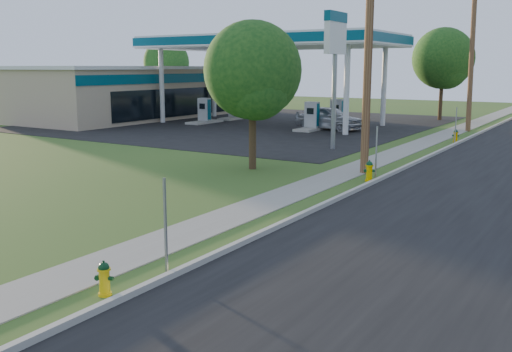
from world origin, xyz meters
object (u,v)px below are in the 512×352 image
Objects in this scene: fuel_pump_nw at (204,114)px; utility_pole_far at (472,57)px; fuel_pump_ne at (312,120)px; fuel_pump_sw at (235,110)px; car_silver at (329,118)px; fuel_pump_se at (337,115)px; price_pylon at (335,41)px; tree_lot at (444,61)px; hydrant_far at (456,136)px; tree_verge at (253,74)px; tree_back at (167,64)px; hydrant_mid at (369,171)px; hydrant_near at (104,279)px; utility_pole_mid at (368,46)px.

utility_pole_far is at bearing 15.61° from fuel_pump_nw.
utility_pole_far reaches higher than fuel_pump_ne.
fuel_pump_sw reaches higher than car_silver.
fuel_pump_nw is at bearing -156.04° from fuel_pump_se.
price_pylon is 0.95× the size of tree_lot.
fuel_pump_sw and fuel_pump_se have the same top height.
fuel_pump_sw reaches higher than hydrant_far.
tree_lot reaches higher than tree_verge.
hydrant_far is (31.32, -11.67, -4.12)m from tree_back.
fuel_pump_nw reaches higher than car_silver.
fuel_pump_se is at bearing 23.96° from fuel_pump_nw.
fuel_pump_nw reaches higher than hydrant_mid.
fuel_pump_nw is 18.70m from hydrant_far.
price_pylon is 9.30m from hydrant_far.
fuel_pump_nw is 1.00× the size of fuel_pump_se.
fuel_pump_nw is 4.05× the size of hydrant_mid.
hydrant_far is at bearing -94.01° from car_silver.
price_pylon is at bearing -91.04° from tree_lot.
hydrant_near is (18.52, -31.26, -0.39)m from fuel_pump_sw.
hydrant_mid reaches higher than hydrant_near.
tree_lot is (0.65, 26.68, 0.78)m from tree_verge.
fuel_pump_ne is at bearing -150.67° from utility_pole_far.
hydrant_mid is at bearing 2.04° from tree_verge.
price_pylon is at bearing -28.18° from fuel_pump_nw.
hydrant_mid reaches higher than hydrant_far.
car_silver is (-8.84, 15.30, 0.42)m from hydrant_mid.
hydrant_near is (4.81, -12.64, -3.55)m from tree_verge.
fuel_pump_ne is at bearing 0.00° from fuel_pump_nw.
utility_pole_far is 1.31× the size of tree_lot.
fuel_pump_ne reaches higher than hydrant_mid.
fuel_pump_se is 10.99m from hydrant_far.
hydrant_far is (0.14, 26.02, 0.04)m from hydrant_near.
fuel_pump_ne is 10.17m from price_pylon.
fuel_pump_nw and fuel_pump_ne have the same top height.
tree_verge is (4.71, -18.62, 3.15)m from fuel_pump_se.
hydrant_far is at bearing -72.09° from tree_lot.
price_pylon reaches higher than fuel_pump_ne.
hydrant_mid is (0.15, 12.82, 0.06)m from hydrant_near.
tree_back is (-27.02, -1.64, -0.17)m from tree_lot.
fuel_pump_nw is 1.00× the size of fuel_pump_sw.
fuel_pump_se is 0.68× the size of car_silver.
tree_verge is (-4.19, -1.62, -1.08)m from utility_pole_mid.
hydrant_far reaches higher than hydrant_near.
fuel_pump_sw is 18.72m from price_pylon.
fuel_pump_sw is 0.53× the size of tree_verge.
tree_lot is at bearing 66.06° from fuel_pump_ne.
utility_pole_far is 2.01× the size of car_silver.
tree_lot reaches higher than hydrant_far.
fuel_pump_ne is at bearing 109.25° from hydrant_near.
fuel_pump_nw is 16.57m from price_pylon.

